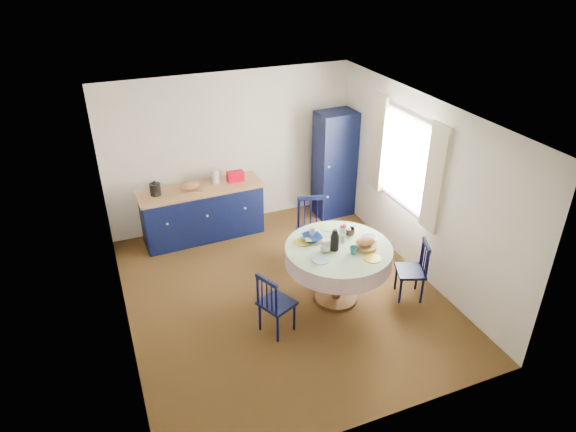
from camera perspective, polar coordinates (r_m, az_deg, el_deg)
name	(u,v)px	position (r m, az deg, el deg)	size (l,w,h in m)	color
floor	(283,294)	(7.01, -0.60, -8.69)	(4.50, 4.50, 0.00)	black
ceiling	(282,115)	(5.83, -0.72, 11.17)	(4.50, 4.50, 0.00)	white
wall_back	(231,150)	(8.27, -6.40, 7.25)	(4.00, 0.02, 2.50)	white
wall_left	(114,245)	(6.00, -18.77, -3.12)	(0.02, 4.50, 2.50)	white
wall_right	(419,187)	(7.22, 14.32, 3.16)	(0.02, 4.50, 2.50)	white
window	(406,161)	(7.30, 12.95, 6.00)	(0.10, 1.74, 1.45)	white
kitchen_counter	(202,211)	(8.17, -9.48, 0.50)	(1.93, 0.67, 1.09)	black
pantry_cabinet	(334,164)	(8.62, 5.18, 5.73)	(0.65, 0.48, 1.80)	black
dining_table	(339,255)	(6.55, 5.66, -4.37)	(1.36, 1.36, 1.10)	brown
chair_left	(275,303)	(6.18, -1.49, -9.64)	(0.48, 0.49, 0.84)	black
chair_far	(312,230)	(7.46, 2.71, -1.59)	(0.52, 0.51, 0.98)	black
chair_right	(413,270)	(6.94, 13.77, -5.83)	(0.46, 0.47, 0.83)	black
mug_a	(325,248)	(6.36, 4.14, -3.57)	(0.13, 0.13, 0.10)	silver
mug_b	(354,250)	(6.35, 7.29, -3.81)	(0.10, 0.10, 0.09)	#2D7375
mug_c	(350,232)	(6.72, 6.89, -1.76)	(0.13, 0.13, 0.11)	black
mug_d	(312,233)	(6.67, 2.72, -1.85)	(0.10, 0.10, 0.10)	silver
cobalt_bowl	(311,238)	(6.58, 2.62, -2.45)	(0.27, 0.27, 0.07)	navy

